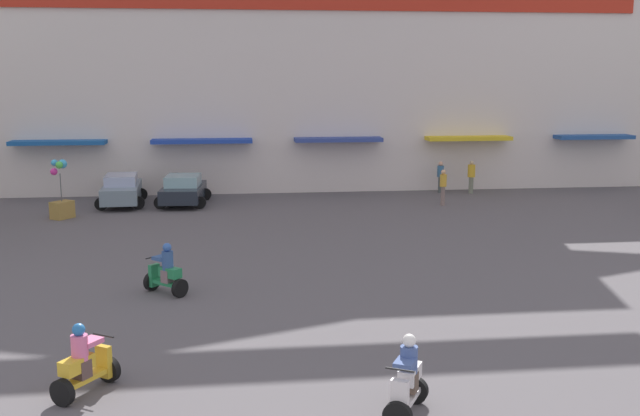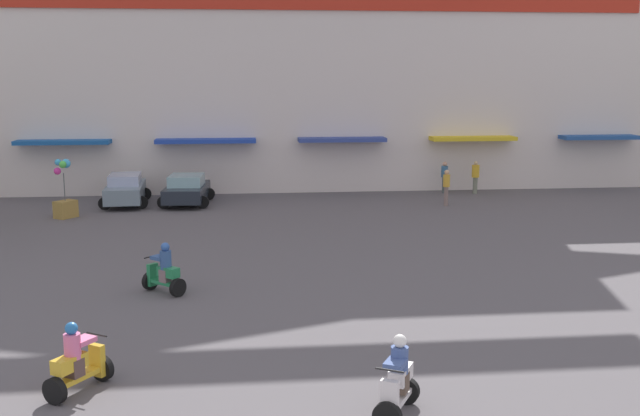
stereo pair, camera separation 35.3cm
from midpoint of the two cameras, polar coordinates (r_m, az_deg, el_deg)
name	(u,v)px [view 2 (the right image)]	position (r m, az deg, el deg)	size (l,w,h in m)	color
ground_plane	(296,282)	(22.43, -1.37, -5.67)	(128.00, 128.00, 0.00)	#565154
colonial_building	(266,14)	(44.34, -3.89, 14.60)	(42.12, 15.55, 22.06)	silver
parked_car_0	(125,189)	(36.51, -14.38, 1.40)	(2.39, 4.15, 1.47)	slate
parked_car_1	(187,189)	(36.04, -9.87, 1.41)	(2.58, 3.95, 1.41)	#20262F
scooter_rider_1	(164,272)	(21.56, -11.37, -4.85)	(1.31, 1.27, 1.49)	black
scooter_rider_3	(398,383)	(13.90, 6.69, -13.13)	(1.08, 1.39, 1.52)	black
scooter_rider_4	(77,363)	(15.46, -17.42, -11.24)	(1.20, 1.45, 1.46)	black
pedestrian_0	(444,175)	(39.42, 9.74, 2.49)	(0.45, 0.45, 1.65)	#434C49
pedestrian_2	(446,185)	(35.54, 9.92, 1.74)	(0.45, 0.45, 1.72)	#7E6760
pedestrian_3	(475,175)	(39.49, 12.04, 2.46)	(0.39, 0.39, 1.70)	slate
balloon_vendor_cart	(65,196)	(33.88, -18.63, 0.85)	(1.02, 1.08, 2.56)	olive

